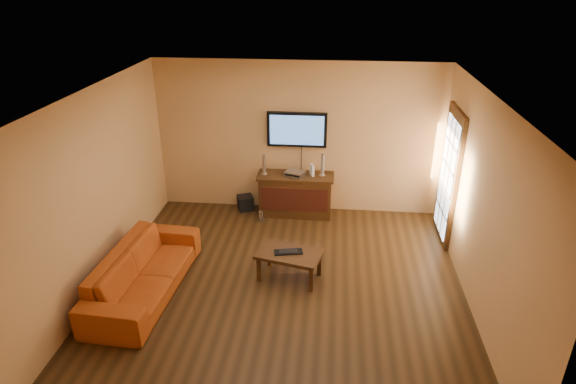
# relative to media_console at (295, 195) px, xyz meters

# --- Properties ---
(ground_plane) EXTENTS (5.00, 5.00, 0.00)m
(ground_plane) POSITION_rel_media_console_xyz_m (0.02, -2.24, -0.38)
(ground_plane) COLOR black
(ground_plane) RESTS_ON ground
(room_walls) EXTENTS (5.00, 5.00, 5.00)m
(room_walls) POSITION_rel_media_console_xyz_m (0.02, -1.61, 1.30)
(room_walls) COLOR tan
(room_walls) RESTS_ON ground
(french_door) EXTENTS (0.07, 1.02, 2.22)m
(french_door) POSITION_rel_media_console_xyz_m (2.48, -0.54, 0.67)
(french_door) COLOR #321D0B
(french_door) RESTS_ON ground
(media_console) EXTENTS (1.34, 0.51, 0.76)m
(media_console) POSITION_rel_media_console_xyz_m (0.00, 0.00, 0.00)
(media_console) COLOR #321D0B
(media_console) RESTS_ON ground
(television) EXTENTS (1.04, 0.08, 0.61)m
(television) POSITION_rel_media_console_xyz_m (0.00, 0.22, 1.14)
(television) COLOR black
(television) RESTS_ON ground
(coffee_table) EXTENTS (0.99, 0.73, 0.42)m
(coffee_table) POSITION_rel_media_console_xyz_m (0.08, -2.00, -0.03)
(coffee_table) COLOR #321D0B
(coffee_table) RESTS_ON ground
(sofa) EXTENTS (0.77, 2.22, 0.86)m
(sofa) POSITION_rel_media_console_xyz_m (-1.85, -2.52, 0.04)
(sofa) COLOR #A54412
(sofa) RESTS_ON ground
(speaker_left) EXTENTS (0.10, 0.10, 0.36)m
(speaker_left) POSITION_rel_media_console_xyz_m (-0.56, -0.00, 0.54)
(speaker_left) COLOR silver
(speaker_left) RESTS_ON media_console
(speaker_right) EXTENTS (0.11, 0.11, 0.39)m
(speaker_right) POSITION_rel_media_console_xyz_m (0.47, 0.04, 0.56)
(speaker_right) COLOR silver
(speaker_right) RESTS_ON media_console
(av_receiver) EXTENTS (0.38, 0.33, 0.07)m
(av_receiver) POSITION_rel_media_console_xyz_m (-0.01, -0.00, 0.41)
(av_receiver) COLOR silver
(av_receiver) RESTS_ON media_console
(game_console) EXTENTS (0.09, 0.15, 0.20)m
(game_console) POSITION_rel_media_console_xyz_m (0.29, 0.02, 0.48)
(game_console) COLOR white
(game_console) RESTS_ON media_console
(subwoofer) EXTENTS (0.35, 0.35, 0.26)m
(subwoofer) POSITION_rel_media_console_xyz_m (-0.93, 0.08, -0.25)
(subwoofer) COLOR black
(subwoofer) RESTS_ON ground
(bottle) EXTENTS (0.08, 0.08, 0.22)m
(bottle) POSITION_rel_media_console_xyz_m (-0.57, -0.38, -0.28)
(bottle) COLOR white
(bottle) RESTS_ON ground
(keyboard) EXTENTS (0.42, 0.23, 0.02)m
(keyboard) POSITION_rel_media_console_xyz_m (0.07, -2.00, 0.05)
(keyboard) COLOR black
(keyboard) RESTS_ON coffee_table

